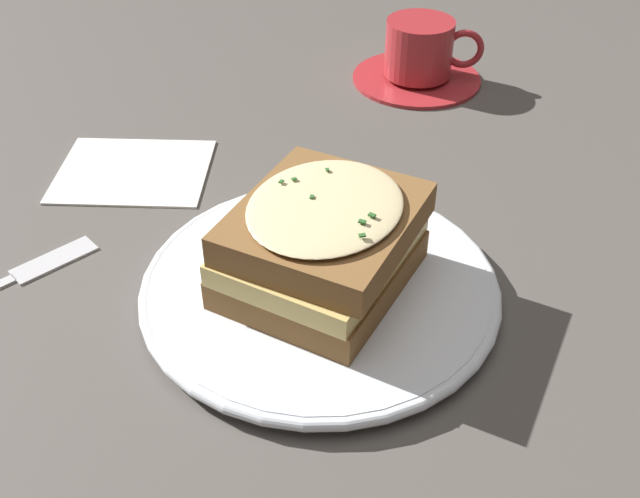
# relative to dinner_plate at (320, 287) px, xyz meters

# --- Properties ---
(ground_plane) EXTENTS (2.40, 2.40, 0.00)m
(ground_plane) POSITION_rel_dinner_plate_xyz_m (0.02, 0.02, -0.01)
(ground_plane) COLOR #514C47
(dinner_plate) EXTENTS (0.27, 0.27, 0.02)m
(dinner_plate) POSITION_rel_dinner_plate_xyz_m (0.00, 0.00, 0.00)
(dinner_plate) COLOR white
(dinner_plate) RESTS_ON ground_plane
(sandwich) EXTENTS (0.18, 0.18, 0.07)m
(sandwich) POSITION_rel_dinner_plate_xyz_m (0.00, 0.00, 0.04)
(sandwich) COLOR brown
(sandwich) RESTS_ON dinner_plate
(teacup_with_saucer) EXTENTS (0.15, 0.15, 0.07)m
(teacup_with_saucer) POSITION_rel_dinner_plate_xyz_m (0.16, 0.36, 0.02)
(teacup_with_saucer) COLOR #AD282D
(teacup_with_saucer) RESTS_ON ground_plane
(fork) EXTENTS (0.16, 0.12, 0.00)m
(fork) POSITION_rel_dinner_plate_xyz_m (-0.24, 0.05, -0.01)
(fork) COLOR silver
(fork) RESTS_ON ground_plane
(napkin) EXTENTS (0.16, 0.14, 0.00)m
(napkin) POSITION_rel_dinner_plate_xyz_m (-0.15, 0.20, -0.01)
(napkin) COLOR white
(napkin) RESTS_ON ground_plane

